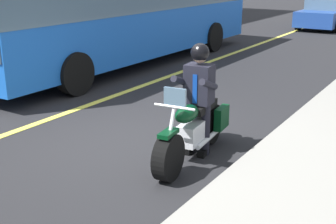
% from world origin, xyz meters
% --- Properties ---
extents(ground_plane, '(80.00, 80.00, 0.00)m').
position_xyz_m(ground_plane, '(0.00, 0.00, 0.00)').
color(ground_plane, black).
extents(lane_center_stripe, '(60.00, 0.16, 0.01)m').
position_xyz_m(lane_center_stripe, '(0.00, -2.00, 0.01)').
color(lane_center_stripe, '#E5DB4C').
rests_on(lane_center_stripe, ground_plane).
extents(motorcycle_main, '(2.22, 0.75, 1.26)m').
position_xyz_m(motorcycle_main, '(0.02, 1.24, 0.45)').
color(motorcycle_main, black).
rests_on(motorcycle_main, ground_plane).
extents(rider_main, '(0.66, 0.60, 1.74)m').
position_xyz_m(rider_main, '(-0.17, 1.21, 1.04)').
color(rider_main, black).
rests_on(rider_main, ground_plane).
extents(bus_near, '(11.05, 2.70, 3.30)m').
position_xyz_m(bus_near, '(-5.20, -4.00, 1.87)').
color(bus_near, blue).
rests_on(bus_near, ground_plane).
extents(car_silver, '(4.60, 1.92, 1.40)m').
position_xyz_m(car_silver, '(-17.23, -1.18, 0.69)').
color(car_silver, navy).
rests_on(car_silver, ground_plane).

